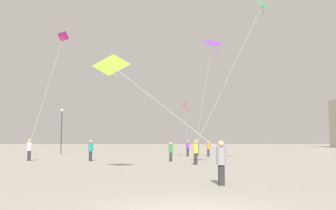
# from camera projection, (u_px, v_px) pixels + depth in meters

# --- Properties ---
(person_in_orange) EXTENTS (0.37, 0.37, 1.68)m
(person_in_orange) POSITION_uv_depth(u_px,v_px,m) (208.00, 148.00, 36.86)
(person_in_orange) COLOR #2D2D33
(person_in_orange) RESTS_ON ground_plane
(person_in_blue) EXTENTS (0.35, 0.35, 1.59)m
(person_in_blue) POSITION_uv_depth(u_px,v_px,m) (198.00, 148.00, 40.03)
(person_in_blue) COLOR #2D2D33
(person_in_blue) RESTS_ON ground_plane
(person_in_purple) EXTENTS (0.37, 0.37, 1.72)m
(person_in_purple) POSITION_uv_depth(u_px,v_px,m) (188.00, 148.00, 37.38)
(person_in_purple) COLOR #2D2D33
(person_in_purple) RESTS_ON ground_plane
(person_in_white) EXTENTS (0.40, 0.40, 1.82)m
(person_in_white) POSITION_uv_depth(u_px,v_px,m) (29.00, 149.00, 29.50)
(person_in_white) COLOR #2D2D33
(person_in_white) RESTS_ON ground_plane
(person_in_green) EXTENTS (0.34, 0.34, 1.57)m
(person_in_green) POSITION_uv_depth(u_px,v_px,m) (171.00, 151.00, 28.50)
(person_in_green) COLOR #2D2D33
(person_in_green) RESTS_ON ground_plane
(person_in_grey) EXTENTS (0.37, 0.37, 1.71)m
(person_in_grey) POSITION_uv_depth(u_px,v_px,m) (221.00, 161.00, 13.42)
(person_in_grey) COLOR #2D2D33
(person_in_grey) RESTS_ON ground_plane
(person_in_yellow) EXTENTS (0.38, 0.38, 1.75)m
(person_in_yellow) POSITION_uv_depth(u_px,v_px,m) (196.00, 151.00, 24.79)
(person_in_yellow) COLOR #2D2D33
(person_in_yellow) RESTS_ON ground_plane
(person_in_teal) EXTENTS (0.38, 0.38, 1.76)m
(person_in_teal) POSITION_uv_depth(u_px,v_px,m) (91.00, 149.00, 28.90)
(person_in_teal) COLOR #2D2D33
(person_in_teal) RESTS_ON ground_plane
(kite_crimson_delta) EXTENTS (0.81, 2.13, 4.51)m
(kite_crimson_delta) POSITION_uv_depth(u_px,v_px,m) (184.00, 105.00, 36.34)
(kite_crimson_delta) COLOR red
(kite_magenta_delta) EXTENTS (1.08, 10.03, 12.75)m
(kite_magenta_delta) POSITION_uv_depth(u_px,v_px,m) (62.00, 38.00, 39.76)
(kite_magenta_delta) COLOR #D12899
(kite_violet_delta) EXTENTS (1.53, 2.77, 7.17)m
(kite_violet_delta) POSITION_uv_depth(u_px,v_px,m) (212.00, 45.00, 23.23)
(kite_violet_delta) COLOR purple
(kite_lime_delta) EXTENTS (5.90, 5.90, 5.06)m
(kite_lime_delta) POSITION_uv_depth(u_px,v_px,m) (112.00, 66.00, 19.11)
(kite_lime_delta) COLOR #8CD12D
(kite_emerald_delta) EXTENTS (6.01, 1.52, 11.30)m
(kite_emerald_delta) POSITION_uv_depth(u_px,v_px,m) (261.00, 8.00, 27.03)
(kite_emerald_delta) COLOR green
(lamppost_east) EXTENTS (0.36, 0.36, 5.79)m
(lamppost_east) POSITION_uv_depth(u_px,v_px,m) (62.00, 124.00, 44.96)
(lamppost_east) COLOR #2D2D30
(lamppost_east) RESTS_ON ground_plane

